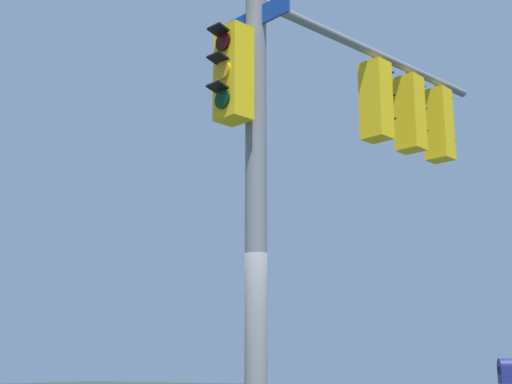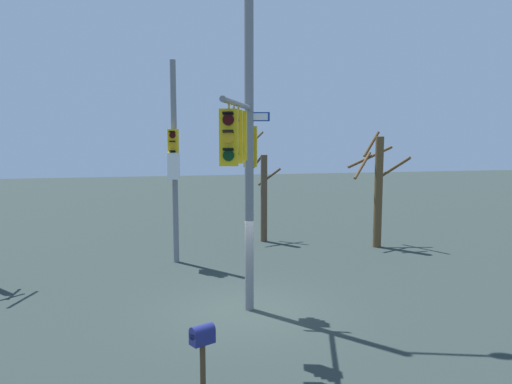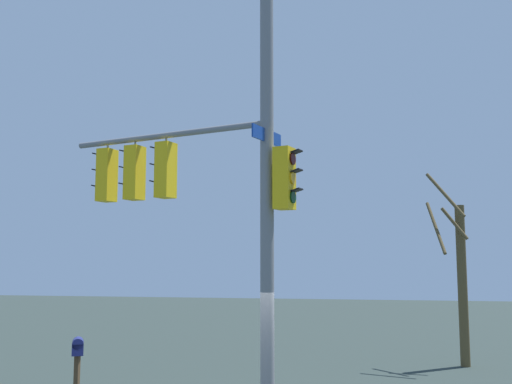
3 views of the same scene
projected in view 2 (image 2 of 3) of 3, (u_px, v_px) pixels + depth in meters
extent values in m
plane|color=#2A3531|center=(247.00, 311.00, 14.27)|extent=(80.00, 80.00, 0.00)
cylinder|color=slate|center=(249.00, 135.00, 13.79)|extent=(0.24, 0.24, 9.62)
cylinder|color=slate|center=(238.00, 104.00, 11.48)|extent=(1.36, 4.36, 0.12)
cube|color=yellow|center=(239.00, 136.00, 11.58)|extent=(0.42, 0.38, 1.10)
cylinder|color=#2F0403|center=(238.00, 121.00, 11.38)|extent=(0.22, 0.08, 0.22)
cube|color=black|center=(237.00, 115.00, 11.29)|extent=(0.24, 0.21, 0.06)
cylinder|color=#F2A814|center=(238.00, 136.00, 11.42)|extent=(0.22, 0.08, 0.22)
cube|color=black|center=(237.00, 131.00, 11.33)|extent=(0.24, 0.21, 0.06)
cylinder|color=black|center=(238.00, 152.00, 11.46)|extent=(0.22, 0.08, 0.22)
cube|color=black|center=(238.00, 146.00, 11.37)|extent=(0.24, 0.21, 0.06)
cylinder|color=slate|center=(238.00, 108.00, 11.50)|extent=(0.04, 0.04, 0.15)
cube|color=yellow|center=(234.00, 137.00, 10.82)|extent=(0.41, 0.37, 1.10)
cylinder|color=#2F0403|center=(233.00, 120.00, 10.61)|extent=(0.22, 0.08, 0.22)
cube|color=black|center=(233.00, 114.00, 10.52)|extent=(0.24, 0.20, 0.06)
cylinder|color=#F2A814|center=(233.00, 137.00, 10.65)|extent=(0.22, 0.08, 0.22)
cube|color=black|center=(233.00, 131.00, 10.56)|extent=(0.24, 0.20, 0.06)
cylinder|color=black|center=(234.00, 153.00, 10.69)|extent=(0.22, 0.08, 0.22)
cube|color=black|center=(233.00, 148.00, 10.61)|extent=(0.24, 0.20, 0.06)
cylinder|color=slate|center=(234.00, 106.00, 10.74)|extent=(0.04, 0.04, 0.15)
cube|color=yellow|center=(229.00, 137.00, 10.09)|extent=(0.41, 0.37, 1.10)
cylinder|color=#2F0403|center=(228.00, 120.00, 9.88)|extent=(0.22, 0.07, 0.22)
cube|color=black|center=(228.00, 113.00, 9.79)|extent=(0.24, 0.20, 0.06)
cylinder|color=#F2A814|center=(228.00, 138.00, 9.93)|extent=(0.22, 0.07, 0.22)
cube|color=black|center=(228.00, 131.00, 9.84)|extent=(0.24, 0.20, 0.06)
cylinder|color=black|center=(228.00, 155.00, 9.97)|extent=(0.22, 0.07, 0.22)
cube|color=black|center=(228.00, 149.00, 9.88)|extent=(0.24, 0.20, 0.06)
cylinder|color=slate|center=(229.00, 105.00, 10.01)|extent=(0.04, 0.04, 0.15)
cube|color=yellow|center=(250.00, 147.00, 14.17)|extent=(0.42, 0.38, 1.10)
cylinder|color=#2F0403|center=(251.00, 134.00, 14.29)|extent=(0.22, 0.08, 0.22)
cube|color=black|center=(251.00, 130.00, 14.35)|extent=(0.24, 0.21, 0.06)
cylinder|color=#F2A814|center=(251.00, 146.00, 14.33)|extent=(0.22, 0.08, 0.22)
cube|color=black|center=(251.00, 142.00, 14.39)|extent=(0.24, 0.21, 0.06)
cylinder|color=black|center=(251.00, 159.00, 14.38)|extent=(0.22, 0.08, 0.22)
cube|color=black|center=(251.00, 154.00, 14.44)|extent=(0.24, 0.21, 0.06)
cube|color=navy|center=(249.00, 117.00, 13.73)|extent=(1.06, 0.34, 0.24)
cube|color=white|center=(249.00, 117.00, 13.71)|extent=(0.96, 0.29, 0.18)
cylinder|color=slate|center=(175.00, 163.00, 18.98)|extent=(0.21, 0.21, 7.40)
cube|color=white|center=(174.00, 166.00, 18.64)|extent=(0.47, 0.55, 0.95)
cube|color=yellow|center=(173.00, 145.00, 18.57)|extent=(0.41, 0.36, 1.10)
cylinder|color=#2F0403|center=(172.00, 135.00, 18.37)|extent=(0.22, 0.07, 0.22)
cube|color=black|center=(172.00, 132.00, 18.28)|extent=(0.24, 0.20, 0.06)
cylinder|color=#F2A814|center=(173.00, 145.00, 18.41)|extent=(0.22, 0.07, 0.22)
cube|color=black|center=(172.00, 141.00, 18.32)|extent=(0.24, 0.20, 0.06)
cylinder|color=black|center=(173.00, 154.00, 18.45)|extent=(0.22, 0.07, 0.22)
cube|color=black|center=(172.00, 151.00, 18.36)|extent=(0.24, 0.20, 0.06)
cube|color=#4C3823|center=(203.00, 370.00, 9.67)|extent=(0.10, 0.10, 1.05)
cube|color=navy|center=(202.00, 337.00, 9.59)|extent=(0.50, 0.42, 0.24)
cylinder|color=navy|center=(202.00, 331.00, 9.57)|extent=(0.50, 0.42, 0.24)
cylinder|color=brown|center=(378.00, 192.00, 21.58)|extent=(0.34, 0.34, 4.62)
cylinder|color=brown|center=(363.00, 165.00, 21.87)|extent=(1.19, 1.15, 1.09)
cylinder|color=brown|center=(371.00, 144.00, 21.67)|extent=(0.90, 0.54, 1.07)
cylinder|color=brown|center=(393.00, 169.00, 21.97)|extent=(0.87, 1.68, 1.12)
cylinder|color=brown|center=(370.00, 157.00, 22.36)|extent=(2.01, 0.15, 0.97)
cylinder|color=brown|center=(264.00, 198.00, 22.68)|extent=(0.29, 0.29, 3.82)
cylinder|color=brown|center=(249.00, 146.00, 23.01)|extent=(1.57, 1.19, 1.26)
cylinder|color=brown|center=(269.00, 177.00, 23.04)|extent=(0.94, 0.77, 0.85)
cylinder|color=brown|center=(254.00, 166.00, 22.86)|extent=(0.97, 0.80, 0.93)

